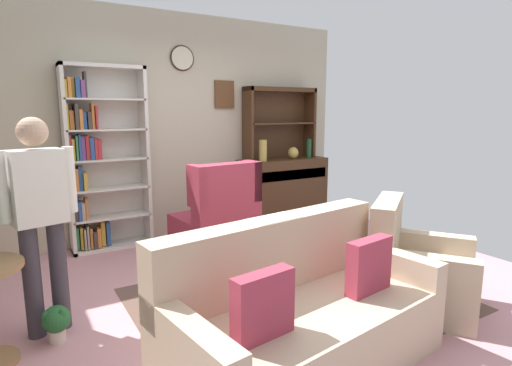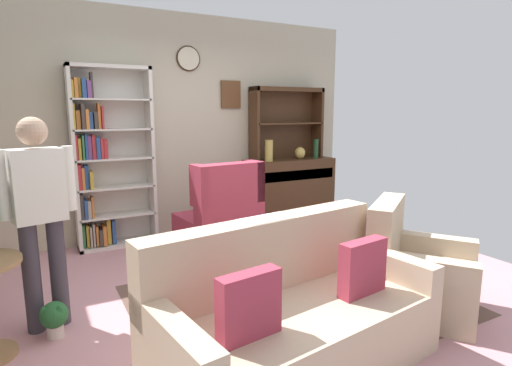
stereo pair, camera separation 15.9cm
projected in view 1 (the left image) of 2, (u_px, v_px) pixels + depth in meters
The scene contains 16 objects.
ground_plane at pixel (258, 293), 3.70m from camera, with size 5.40×4.60×0.02m, color #C68C93.
wall_back at pixel (172, 126), 5.25m from camera, with size 5.00×0.09×2.80m.
area_rug at pixel (296, 299), 3.54m from camera, with size 2.60×2.02×0.01m, color brown.
bookshelf at pixel (100, 161), 4.69m from camera, with size 0.90×0.30×2.10m.
sideboard at pixel (283, 187), 5.96m from camera, with size 1.30×0.45×0.92m.
sideboard_hutch at pixel (279, 113), 5.87m from camera, with size 1.10×0.26×1.00m.
vase_tall at pixel (263, 151), 5.59m from camera, with size 0.11×0.11×0.29m, color tan.
vase_round at pixel (293, 153), 5.88m from camera, with size 0.15×0.15×0.17m, color tan.
bottle_wine at pixel (309, 148), 5.98m from camera, with size 0.07×0.07×0.28m, color #194223.
couch_floral at pixel (300, 317), 2.60m from camera, with size 1.90×1.08×0.90m.
armchair_floral at pixel (417, 273), 3.38m from camera, with size 1.06×1.07×0.88m.
wingback_chair at pixel (218, 220), 4.62m from camera, with size 0.86×0.87×1.05m.
potted_plant_small at pixel (56, 321), 2.87m from camera, with size 0.19×0.19×0.26m.
person_reading at pixel (40, 211), 2.87m from camera, with size 0.52×0.27×1.56m.
coffee_table at pixel (240, 260), 3.49m from camera, with size 0.80×0.50×0.42m.
book_stack at pixel (227, 252), 3.36m from camera, with size 0.18×0.16×0.08m.
Camera 1 is at (-1.79, -2.97, 1.60)m, focal length 28.92 mm.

